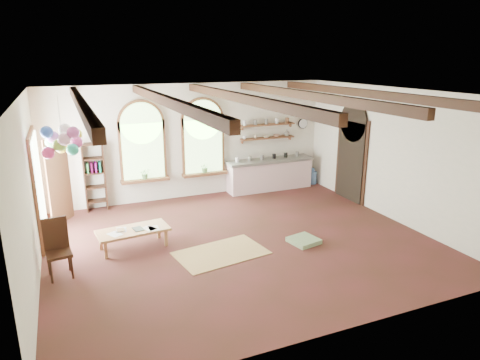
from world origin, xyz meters
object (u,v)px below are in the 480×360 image
balloon_cluster (62,140)px  coffee_table (133,231)px  side_chair (60,260)px  kitchen_counter (270,174)px

balloon_cluster → coffee_table: bearing=-10.9°
balloon_cluster → side_chair: bearing=-106.8°
coffee_table → side_chair: side_chair is taller
kitchen_counter → side_chair: (-5.94, -3.33, -0.16)m
side_chair → coffee_table: bearing=26.3°
side_chair → balloon_cluster: bearing=73.2°
coffee_table → side_chair: 1.61m
kitchen_counter → side_chair: size_ratio=2.45×
kitchen_counter → balloon_cluster: size_ratio=2.33×
kitchen_counter → balloon_cluster: balloon_cluster is taller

